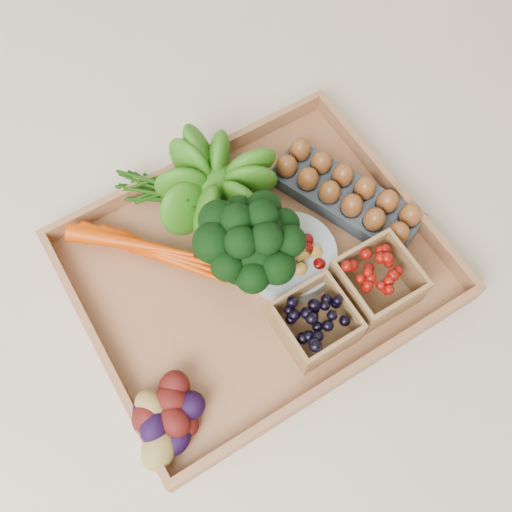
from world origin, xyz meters
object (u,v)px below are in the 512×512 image
tray (256,269)px  egg_carton (345,198)px  cherry_bowl (290,258)px  broccoli (252,256)px

tray → egg_carton: bearing=7.4°
egg_carton → cherry_bowl: bearing=175.5°
broccoli → egg_carton: 0.21m
broccoli → cherry_bowl: broccoli is taller
tray → broccoli: (-0.01, -0.00, 0.07)m
tray → egg_carton: egg_carton is taller
cherry_bowl → tray: bearing=157.9°
tray → broccoli: size_ratio=3.40×
broccoli → egg_carton: (0.20, 0.03, -0.05)m
broccoli → egg_carton: size_ratio=0.63×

